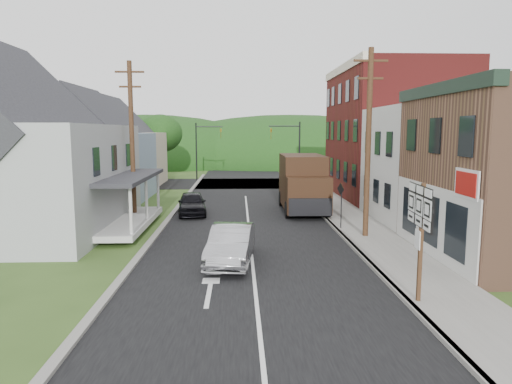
{
  "coord_description": "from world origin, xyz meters",
  "views": [
    {
      "loc": [
        -0.51,
        -17.92,
        5.2
      ],
      "look_at": [
        0.32,
        4.28,
        2.2
      ],
      "focal_mm": 32.0,
      "sensor_mm": 36.0,
      "label": 1
    }
  ],
  "objects": [
    {
      "name": "house_gray",
      "position": [
        -12.0,
        6.0,
        4.23
      ],
      "size": [
        10.2,
        12.24,
        8.35
      ],
      "color": "#A6AAAB",
      "rests_on": "ground"
    },
    {
      "name": "storefront_red",
      "position": [
        11.3,
        17.0,
        5.0
      ],
      "size": [
        8.0,
        12.0,
        10.0
      ],
      "primitive_type": "cube",
      "color": "maroon",
      "rests_on": "ground"
    },
    {
      "name": "curb_left",
      "position": [
        -4.65,
        8.0,
        0.06
      ],
      "size": [
        0.3,
        55.0,
        0.12
      ],
      "primitive_type": "cube",
      "color": "slate",
      "rests_on": "ground"
    },
    {
      "name": "silver_sedan",
      "position": [
        -0.83,
        -0.42,
        0.74
      ],
      "size": [
        2.04,
        4.64,
        1.48
      ],
      "primitive_type": "imported",
      "rotation": [
        0.0,
        0.0,
        -0.11
      ],
      "color": "#A9A8AD",
      "rests_on": "ground"
    },
    {
      "name": "dark_sedan",
      "position": [
        -3.45,
        10.17,
        0.7
      ],
      "size": [
        2.12,
        4.3,
        1.41
      ],
      "primitive_type": "imported",
      "rotation": [
        0.0,
        0.0,
        0.11
      ],
      "color": "black",
      "rests_on": "ground"
    },
    {
      "name": "road",
      "position": [
        0.0,
        10.0,
        0.0
      ],
      "size": [
        9.0,
        90.0,
        0.02
      ],
      "primitive_type": "cube",
      "color": "black",
      "rests_on": "ground"
    },
    {
      "name": "traffic_signal_right",
      "position": [
        4.3,
        23.5,
        3.76
      ],
      "size": [
        2.87,
        0.2,
        6.0
      ],
      "color": "black",
      "rests_on": "ground"
    },
    {
      "name": "tree_left_d",
      "position": [
        -9.0,
        32.0,
        4.88
      ],
      "size": [
        4.8,
        4.8,
        6.94
      ],
      "color": "#382616",
      "rests_on": "ground"
    },
    {
      "name": "delivery_van",
      "position": [
        3.6,
        11.01,
        1.84
      ],
      "size": [
        2.75,
        6.52,
        3.63
      ],
      "rotation": [
        0.0,
        0.0,
        -0.01
      ],
      "color": "black",
      "rests_on": "ground"
    },
    {
      "name": "house_cream",
      "position": [
        -11.5,
        26.0,
        3.69
      ],
      "size": [
        7.14,
        8.16,
        7.28
      ],
      "color": "beige",
      "rests_on": "ground"
    },
    {
      "name": "warning_sign",
      "position": [
        4.78,
        5.27,
        1.67
      ],
      "size": [
        0.24,
        0.62,
        2.38
      ],
      "rotation": [
        0.0,
        0.0,
        0.34
      ],
      "color": "black",
      "rests_on": "sidewalk_right"
    },
    {
      "name": "utility_pole_right",
      "position": [
        5.6,
        3.5,
        4.66
      ],
      "size": [
        1.6,
        0.26,
        9.0
      ],
      "color": "#472D19",
      "rests_on": "ground"
    },
    {
      "name": "forested_ridge",
      "position": [
        0.0,
        55.0,
        0.0
      ],
      "size": [
        90.0,
        30.0,
        16.0
      ],
      "primitive_type": "ellipsoid",
      "color": "black",
      "rests_on": "ground"
    },
    {
      "name": "curb_right",
      "position": [
        4.55,
        8.0,
        0.07
      ],
      "size": [
        0.2,
        55.0,
        0.15
      ],
      "primitive_type": "cube",
      "color": "slate",
      "rests_on": "ground"
    },
    {
      "name": "traffic_signal_left",
      "position": [
        -4.3,
        30.5,
        3.76
      ],
      "size": [
        2.87,
        0.2,
        6.0
      ],
      "color": "black",
      "rests_on": "ground"
    },
    {
      "name": "tree_left_c",
      "position": [
        -19.0,
        20.0,
        5.94
      ],
      "size": [
        5.8,
        5.8,
        8.41
      ],
      "color": "#382616",
      "rests_on": "ground"
    },
    {
      "name": "ground",
      "position": [
        0.0,
        0.0,
        0.0
      ],
      "size": [
        120.0,
        120.0,
        0.0
      ],
      "primitive_type": "plane",
      "color": "#2D4719",
      "rests_on": "ground"
    },
    {
      "name": "cross_road",
      "position": [
        0.0,
        27.0,
        0.0
      ],
      "size": [
        60.0,
        9.0,
        0.02
      ],
      "primitive_type": "cube",
      "color": "black",
      "rests_on": "ground"
    },
    {
      "name": "sidewalk_right",
      "position": [
        5.9,
        8.0,
        0.07
      ],
      "size": [
        2.8,
        55.0,
        0.15
      ],
      "primitive_type": "cube",
      "color": "slate",
      "rests_on": "ground"
    },
    {
      "name": "storefront_white",
      "position": [
        11.3,
        7.5,
        3.25
      ],
      "size": [
        8.0,
        7.0,
        6.5
      ],
      "primitive_type": "cube",
      "color": "silver",
      "rests_on": "ground"
    },
    {
      "name": "house_blue",
      "position": [
        -11.0,
        17.0,
        3.69
      ],
      "size": [
        7.14,
        8.16,
        7.28
      ],
      "color": "#8597B6",
      "rests_on": "ground"
    },
    {
      "name": "route_sign_cluster",
      "position": [
        4.78,
        -5.02,
        2.45
      ],
      "size": [
        0.24,
        2.02,
        3.54
      ],
      "rotation": [
        0.0,
        0.0,
        -0.07
      ],
      "color": "#472D19",
      "rests_on": "sidewalk_right"
    },
    {
      "name": "utility_pole_left",
      "position": [
        -6.5,
        8.0,
        4.66
      ],
      "size": [
        1.6,
        0.26,
        9.0
      ],
      "color": "#472D19",
      "rests_on": "ground"
    }
  ]
}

